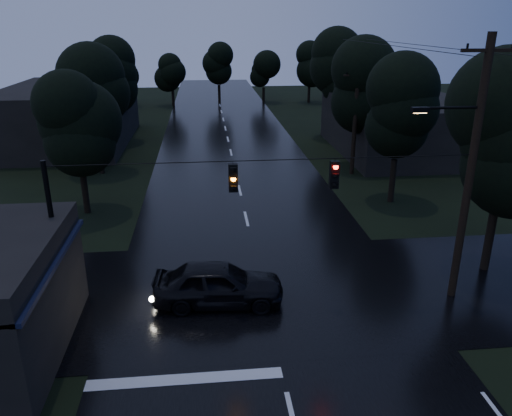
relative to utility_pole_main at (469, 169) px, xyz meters
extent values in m
cube|color=black|center=(-7.41, 19.00, -5.26)|extent=(12.00, 120.00, 0.02)
cube|color=black|center=(-7.41, 1.00, -5.26)|extent=(60.00, 9.00, 0.02)
cube|color=black|center=(-14.41, -2.00, -2.06)|extent=(0.30, 7.00, 0.15)
cylinder|color=black|center=(-14.61, -5.00, -3.76)|extent=(0.10, 0.10, 3.00)
cylinder|color=black|center=(-14.61, 1.00, -3.76)|extent=(0.10, 0.10, 3.00)
cube|color=#E8A15C|center=(-14.46, -3.50, -2.76)|extent=(0.06, 1.60, 0.50)
cube|color=#E8A15C|center=(-14.46, -0.80, -2.76)|extent=(0.06, 1.20, 0.50)
cube|color=black|center=(6.59, 23.00, -3.06)|extent=(10.00, 14.00, 4.40)
cube|color=black|center=(-21.41, 29.00, -2.76)|extent=(10.00, 16.00, 5.00)
cylinder|color=black|center=(0.09, 0.00, -0.26)|extent=(0.30, 0.30, 10.00)
cube|color=black|center=(0.09, 0.00, 4.14)|extent=(2.00, 0.12, 0.12)
cylinder|color=black|center=(-1.01, 0.00, 2.24)|extent=(2.20, 0.10, 0.10)
cube|color=black|center=(-2.11, 0.00, 2.19)|extent=(0.60, 0.25, 0.18)
cube|color=#FFB266|center=(-2.11, 0.00, 2.09)|extent=(0.45, 0.18, 0.03)
cylinder|color=black|center=(0.89, 17.00, -1.51)|extent=(0.30, 0.30, 7.50)
cube|color=black|center=(0.89, 17.00, 1.64)|extent=(2.00, 0.12, 0.12)
cylinder|color=black|center=(-14.91, 0.00, -2.26)|extent=(0.18, 0.18, 6.00)
cylinder|color=black|center=(-7.41, 0.00, 0.54)|extent=(15.00, 0.03, 0.03)
cube|color=black|center=(-8.61, 0.00, -0.06)|extent=(0.32, 0.25, 1.00)
sphere|color=orange|center=(-8.61, -0.15, -0.06)|extent=(0.18, 0.18, 0.18)
cube|color=black|center=(-5.01, 0.00, -0.06)|extent=(0.32, 0.25, 1.00)
sphere|color=#FF0C07|center=(-5.01, -0.15, -0.06)|extent=(0.18, 0.18, 0.18)
cylinder|color=black|center=(2.59, 2.00, -3.86)|extent=(0.36, 0.36, 2.80)
sphere|color=black|center=(2.59, 2.00, -0.46)|extent=(4.48, 4.48, 4.48)
sphere|color=black|center=(2.59, 2.00, 0.74)|extent=(4.48, 4.48, 4.48)
cylinder|color=black|center=(-16.41, 11.00, -4.03)|extent=(0.36, 0.36, 2.45)
sphere|color=black|center=(-16.41, 11.00, -1.06)|extent=(3.92, 3.92, 3.92)
sphere|color=black|center=(-16.41, 11.00, -0.01)|extent=(3.92, 3.92, 3.92)
sphere|color=black|center=(-16.41, 11.00, 1.04)|extent=(3.92, 3.92, 3.92)
cylinder|color=black|center=(-17.01, 19.00, -3.95)|extent=(0.36, 0.36, 2.62)
sphere|color=black|center=(-17.01, 19.00, -0.76)|extent=(4.20, 4.20, 4.20)
sphere|color=black|center=(-17.01, 19.00, 0.37)|extent=(4.20, 4.20, 4.20)
sphere|color=black|center=(-17.01, 19.00, 1.49)|extent=(4.20, 4.20, 4.20)
cylinder|color=black|center=(-17.61, 29.00, -3.86)|extent=(0.36, 0.36, 2.80)
sphere|color=black|center=(-17.61, 29.00, -0.46)|extent=(4.48, 4.48, 4.48)
sphere|color=black|center=(-17.61, 29.00, 0.74)|extent=(4.48, 4.48, 4.48)
sphere|color=black|center=(-17.61, 29.00, 1.94)|extent=(4.48, 4.48, 4.48)
cylinder|color=black|center=(1.59, 11.00, -3.95)|extent=(0.36, 0.36, 2.62)
sphere|color=black|center=(1.59, 11.00, -0.76)|extent=(4.20, 4.20, 4.20)
sphere|color=black|center=(1.59, 11.00, 0.37)|extent=(4.20, 4.20, 4.20)
sphere|color=black|center=(1.59, 11.00, 1.49)|extent=(4.20, 4.20, 4.20)
cylinder|color=black|center=(2.19, 19.00, -3.86)|extent=(0.36, 0.36, 2.80)
sphere|color=black|center=(2.19, 19.00, -0.46)|extent=(4.48, 4.48, 4.48)
sphere|color=black|center=(2.19, 19.00, 0.74)|extent=(4.48, 4.48, 4.48)
sphere|color=black|center=(2.19, 19.00, 1.94)|extent=(4.48, 4.48, 4.48)
cylinder|color=black|center=(2.79, 29.00, -3.77)|extent=(0.36, 0.36, 2.97)
sphere|color=black|center=(2.79, 29.00, -0.16)|extent=(4.76, 4.76, 4.76)
sphere|color=black|center=(2.79, 29.00, 1.12)|extent=(4.76, 4.76, 4.76)
sphere|color=black|center=(2.79, 29.00, 2.39)|extent=(4.76, 4.76, 4.76)
imported|color=black|center=(-9.23, 0.36, -4.41)|extent=(5.13, 2.36, 1.70)
camera|label=1|loc=(-9.55, -16.62, 5.07)|focal=35.00mm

